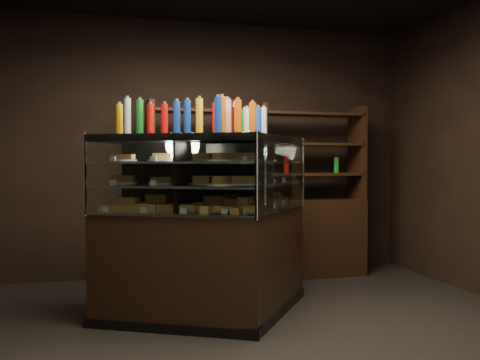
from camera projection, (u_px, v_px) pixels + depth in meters
name	position (u px, v px, depth m)	size (l,w,h in m)	color
ground	(267.00, 341.00, 4.01)	(5.00, 5.00, 0.00)	black
room_shell	(267.00, 81.00, 3.94)	(5.02, 5.02, 3.01)	black
display_case	(215.00, 256.00, 4.64)	(2.11, 1.60, 1.58)	black
food_display	(215.00, 183.00, 4.61)	(1.69, 1.16, 0.48)	#B2763F
bottles_top	(215.00, 119.00, 4.60)	(1.51, 1.02, 0.30)	#B20C0A
potted_conifer	(269.00, 248.00, 5.35)	(0.39, 0.39, 0.84)	black
back_shelving	(260.00, 227.00, 6.11)	(2.55, 0.50, 2.00)	black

